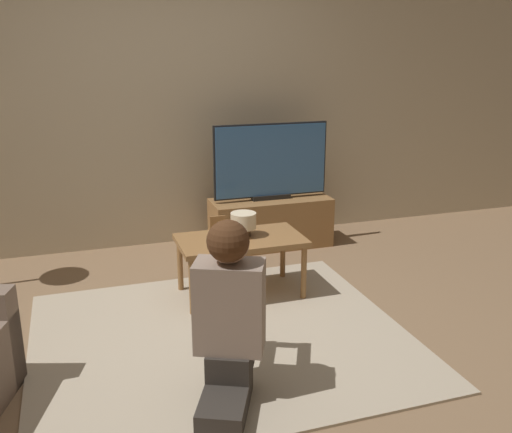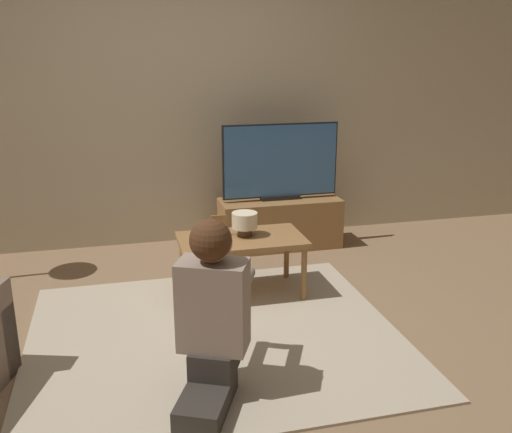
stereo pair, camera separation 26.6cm
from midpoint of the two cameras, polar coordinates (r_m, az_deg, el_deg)
ground_plane at (r=3.59m, az=-1.94°, el=-12.06°), size 10.00×10.00×0.00m
wall_back at (r=5.07m, az=-6.80°, el=11.79°), size 10.00×0.06×2.60m
rug at (r=3.58m, az=-1.94°, el=-11.95°), size 2.25×1.96×0.02m
tv_stand at (r=5.06m, az=3.91°, el=-0.67°), size 1.06×0.39×0.43m
tv at (r=4.92m, az=4.02°, el=5.49°), size 1.02×0.08×0.66m
coffee_table at (r=4.00m, az=0.44°, el=-2.80°), size 0.87×0.49×0.44m
person_kneeling at (r=2.84m, az=-1.67°, el=-9.29°), size 0.55×0.81×0.93m
picture_frame at (r=4.00m, az=-1.82°, el=-0.92°), size 0.11×0.01×0.15m
table_lamp at (r=3.99m, az=0.76°, el=-0.56°), size 0.18×0.18×0.17m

